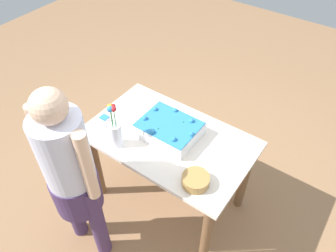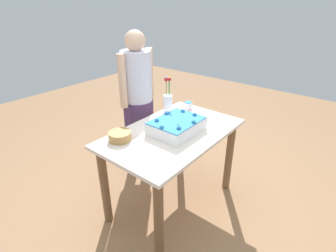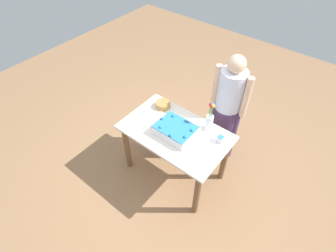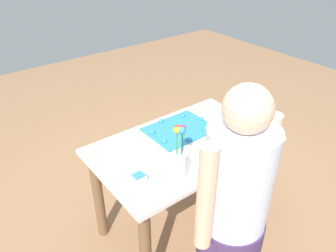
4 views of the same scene
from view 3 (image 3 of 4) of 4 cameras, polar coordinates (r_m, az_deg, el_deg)
The scene contains 8 objects.
ground_plane at distance 3.49m, azimuth 1.37°, elevation -9.70°, with size 8.00×8.00×0.00m, color #9A704D.
dining_table at distance 3.01m, azimuth 1.57°, elevation -3.08°, with size 1.19×0.74×0.76m.
sheet_cake at distance 2.83m, azimuth 1.65°, elevation -0.87°, with size 0.42×0.33×0.13m.
serving_plate_with_slice at distance 2.83m, azimuth 11.23°, elevation -3.10°, with size 0.19×0.19×0.08m.
cake_knife at distance 3.04m, azimuth -5.32°, elevation 1.45°, with size 0.23×0.02×0.00m, color silver.
flower_vase at distance 2.87m, azimuth 9.03°, elevation 1.27°, with size 0.08×0.08×0.36m.
fruit_bowl at distance 3.17m, azimuth -1.09°, elevation 4.67°, with size 0.18×0.18×0.07m, color #AE8143.
person_standing at distance 3.17m, azimuth 12.98°, elevation 4.77°, with size 0.45×0.31×1.49m.
Camera 3 is at (-1.17, 1.60, 2.87)m, focal length 28.00 mm.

